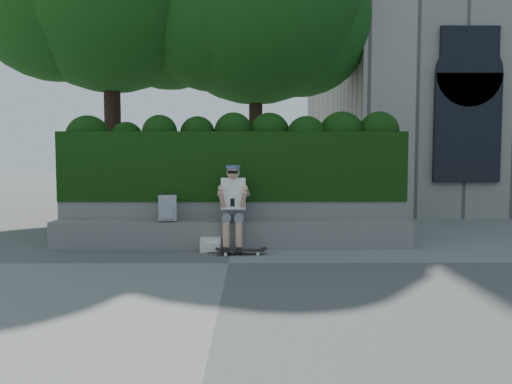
{
  "coord_description": "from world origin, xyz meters",
  "views": [
    {
      "loc": [
        0.34,
        -7.04,
        1.53
      ],
      "look_at": [
        0.4,
        1.0,
        0.95
      ],
      "focal_mm": 35.0,
      "sensor_mm": 36.0,
      "label": 1
    }
  ],
  "objects_px": {
    "backpack_ground": "(211,245)",
    "person": "(233,204)",
    "skateboard": "(241,251)",
    "backpack_plaid": "(168,209)"
  },
  "relations": [
    {
      "from": "skateboard",
      "to": "backpack_ground",
      "type": "bearing_deg",
      "value": 145.77
    },
    {
      "from": "backpack_ground",
      "to": "person",
      "type": "bearing_deg",
      "value": 22.56
    },
    {
      "from": "person",
      "to": "backpack_plaid",
      "type": "height_order",
      "value": "person"
    },
    {
      "from": "skateboard",
      "to": "backpack_plaid",
      "type": "relative_size",
      "value": 1.68
    },
    {
      "from": "backpack_plaid",
      "to": "person",
      "type": "bearing_deg",
      "value": -11.8
    },
    {
      "from": "skateboard",
      "to": "backpack_plaid",
      "type": "bearing_deg",
      "value": 152.31
    },
    {
      "from": "skateboard",
      "to": "backpack_plaid",
      "type": "distance_m",
      "value": 1.47
    },
    {
      "from": "skateboard",
      "to": "backpack_ground",
      "type": "distance_m",
      "value": 0.58
    },
    {
      "from": "backpack_plaid",
      "to": "skateboard",
      "type": "bearing_deg",
      "value": -31.12
    },
    {
      "from": "skateboard",
      "to": "backpack_ground",
      "type": "xyz_separation_m",
      "value": [
        -0.5,
        0.29,
        0.05
      ]
    }
  ]
}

